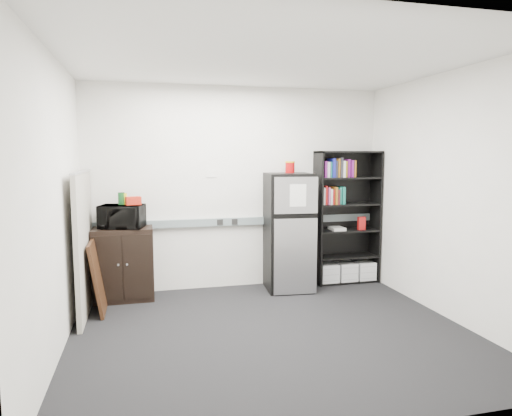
% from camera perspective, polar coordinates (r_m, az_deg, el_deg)
% --- Properties ---
extents(floor, '(4.00, 4.00, 0.00)m').
position_cam_1_polar(floor, '(4.81, 2.10, -15.32)').
color(floor, black).
rests_on(floor, ground).
extents(wall_back, '(4.00, 0.02, 2.70)m').
position_cam_1_polar(wall_back, '(6.17, -2.35, 2.49)').
color(wall_back, white).
rests_on(wall_back, floor).
extents(wall_right, '(0.02, 3.50, 2.70)m').
position_cam_1_polar(wall_right, '(5.39, 23.07, 1.35)').
color(wall_right, white).
rests_on(wall_right, floor).
extents(wall_left, '(0.02, 3.50, 2.70)m').
position_cam_1_polar(wall_left, '(4.37, -23.91, 0.19)').
color(wall_left, white).
rests_on(wall_left, floor).
extents(ceiling, '(4.00, 3.50, 0.02)m').
position_cam_1_polar(ceiling, '(4.55, 2.25, 18.09)').
color(ceiling, white).
rests_on(ceiling, wall_back).
extents(electrical_raceway, '(3.92, 0.05, 0.10)m').
position_cam_1_polar(electrical_raceway, '(6.19, -2.28, -1.68)').
color(electrical_raceway, slate).
rests_on(electrical_raceway, wall_back).
extents(wall_note, '(0.14, 0.00, 0.10)m').
position_cam_1_polar(wall_note, '(6.09, -5.58, 4.30)').
color(wall_note, white).
rests_on(wall_note, wall_back).
extents(bookshelf, '(0.90, 0.34, 1.85)m').
position_cam_1_polar(bookshelf, '(6.53, 11.27, -1.26)').
color(bookshelf, black).
rests_on(bookshelf, floor).
extents(cubicle_partition, '(0.06, 1.30, 1.62)m').
position_cam_1_polar(cubicle_partition, '(5.49, -20.69, -4.12)').
color(cubicle_partition, '#A39D90').
rests_on(cubicle_partition, floor).
extents(cabinet, '(0.72, 0.48, 0.90)m').
position_cam_1_polar(cabinet, '(5.94, -16.22, -6.70)').
color(cabinet, black).
rests_on(cabinet, floor).
extents(microwave, '(0.59, 0.47, 0.29)m').
position_cam_1_polar(microwave, '(5.82, -16.42, -1.03)').
color(microwave, black).
rests_on(microwave, cabinet).
extents(snack_box_a, '(0.08, 0.06, 0.15)m').
position_cam_1_polar(snack_box_a, '(5.83, -16.48, 1.14)').
color(snack_box_a, '#18551C').
rests_on(snack_box_a, microwave).
extents(snack_box_b, '(0.08, 0.07, 0.15)m').
position_cam_1_polar(snack_box_b, '(5.83, -16.48, 1.14)').
color(snack_box_b, '#0C3815').
rests_on(snack_box_b, microwave).
extents(snack_box_c, '(0.08, 0.06, 0.14)m').
position_cam_1_polar(snack_box_c, '(5.83, -16.20, 1.10)').
color(snack_box_c, yellow).
rests_on(snack_box_c, microwave).
extents(snack_bag, '(0.20, 0.14, 0.10)m').
position_cam_1_polar(snack_bag, '(5.78, -15.09, 0.88)').
color(snack_bag, red).
rests_on(snack_bag, microwave).
extents(refrigerator, '(0.63, 0.66, 1.56)m').
position_cam_1_polar(refrigerator, '(6.08, 4.09, -3.00)').
color(refrigerator, black).
rests_on(refrigerator, floor).
extents(coffee_can, '(0.13, 0.13, 0.17)m').
position_cam_1_polar(coffee_can, '(6.14, 4.27, 5.23)').
color(coffee_can, '#A00709').
rests_on(coffee_can, refrigerator).
extents(framed_poster, '(0.16, 0.64, 0.82)m').
position_cam_1_polar(framed_poster, '(5.58, -19.14, -8.07)').
color(framed_poster, black).
rests_on(framed_poster, floor).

